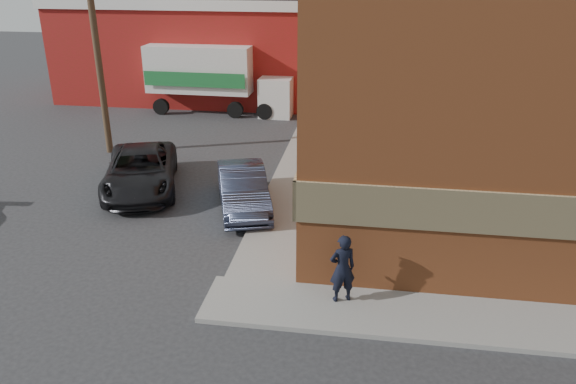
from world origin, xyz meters
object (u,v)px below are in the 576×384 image
at_px(suv_a, 141,170).
at_px(man, 342,268).
at_px(box_truck, 214,74).
at_px(utility_pole, 95,33).
at_px(sedan, 243,188).
at_px(warehouse, 214,44).
at_px(brick_building, 535,44).

bearing_deg(suv_a, man, -57.07).
distance_m(suv_a, box_truck, 10.57).
relative_size(suv_a, box_truck, 0.73).
relative_size(utility_pole, sedan, 2.19).
bearing_deg(box_truck, man, -64.30).
relative_size(warehouse, man, 9.78).
xyz_separation_m(brick_building, suv_a, (-13.11, -3.64, -3.98)).
distance_m(brick_building, warehouse, 18.30).
bearing_deg(box_truck, suv_a, -87.46).
bearing_deg(utility_pole, sedan, -34.73).
bearing_deg(box_truck, warehouse, 106.23).
distance_m(sedan, box_truck, 12.26).
xyz_separation_m(brick_building, man, (-5.86, -9.57, -3.73)).
bearing_deg(utility_pole, box_truck, 69.03).
xyz_separation_m(utility_pole, sedan, (6.70, -4.65, -4.07)).
distance_m(man, sedan, 6.02).
bearing_deg(sedan, utility_pole, 127.21).
height_order(warehouse, sedan, warehouse).
bearing_deg(brick_building, utility_pole, 179.98).
xyz_separation_m(brick_building, sedan, (-9.30, -4.64, -4.01)).
relative_size(utility_pole, man, 5.40).
height_order(brick_building, utility_pole, brick_building).
bearing_deg(warehouse, brick_building, -37.20).
bearing_deg(man, sedan, -77.77).
xyz_separation_m(warehouse, suv_a, (1.39, -14.65, -2.11)).
height_order(warehouse, box_truck, warehouse).
xyz_separation_m(brick_building, utility_pole, (-16.00, 0.00, 0.06)).
height_order(warehouse, utility_pole, utility_pole).
relative_size(brick_building, sedan, 4.44).
distance_m(brick_building, suv_a, 14.18).
bearing_deg(brick_building, warehouse, 142.80).
height_order(brick_building, suv_a, brick_building).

